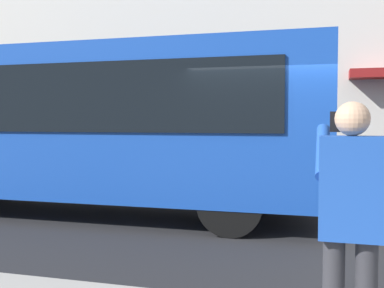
% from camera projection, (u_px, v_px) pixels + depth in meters
% --- Properties ---
extents(ground_plane, '(60.00, 60.00, 0.00)m').
position_uv_depth(ground_plane, '(278.00, 228.00, 7.57)').
color(ground_plane, '#232326').
extents(red_bus, '(9.05, 2.54, 3.08)m').
position_uv_depth(red_bus, '(84.00, 123.00, 8.83)').
color(red_bus, '#1947AD').
rests_on(red_bus, ground_plane).
extents(pedestrian_photographer, '(0.53, 0.52, 1.70)m').
position_uv_depth(pedestrian_photographer, '(352.00, 212.00, 3.01)').
color(pedestrian_photographer, '#2D2D33').
rests_on(pedestrian_photographer, sidewalk_curb).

